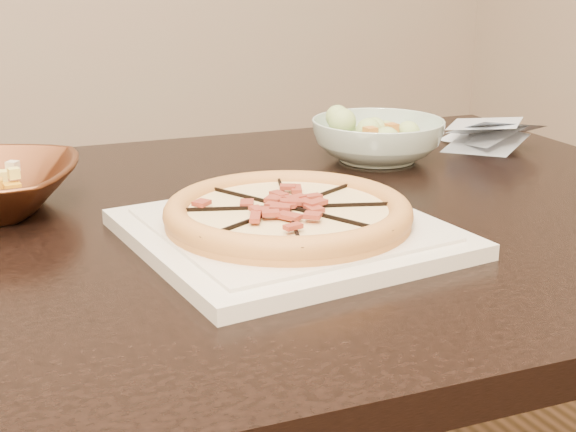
% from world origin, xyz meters
% --- Properties ---
extents(dining_table, '(1.51, 1.03, 0.75)m').
position_xyz_m(dining_table, '(0.02, 0.03, 0.65)').
color(dining_table, black).
rests_on(dining_table, floor).
extents(plate, '(0.35, 0.35, 0.02)m').
position_xyz_m(plate, '(0.09, -0.09, 0.76)').
color(plate, beige).
rests_on(plate, dining_table).
extents(pizza, '(0.28, 0.28, 0.03)m').
position_xyz_m(pizza, '(0.09, -0.09, 0.78)').
color(pizza, gold).
rests_on(pizza, plate).
extents(salad_bowl, '(0.28, 0.28, 0.07)m').
position_xyz_m(salad_bowl, '(0.39, 0.20, 0.78)').
color(salad_bowl, '#AEC4B9').
rests_on(salad_bowl, dining_table).
extents(salad, '(0.08, 0.10, 0.04)m').
position_xyz_m(salad, '(0.39, 0.20, 0.83)').
color(salad, '#AEC46C').
rests_on(salad, salad_bowl).
extents(cling_film, '(0.17, 0.14, 0.05)m').
position_xyz_m(cling_film, '(0.59, 0.19, 0.78)').
color(cling_film, silver).
rests_on(cling_film, dining_table).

